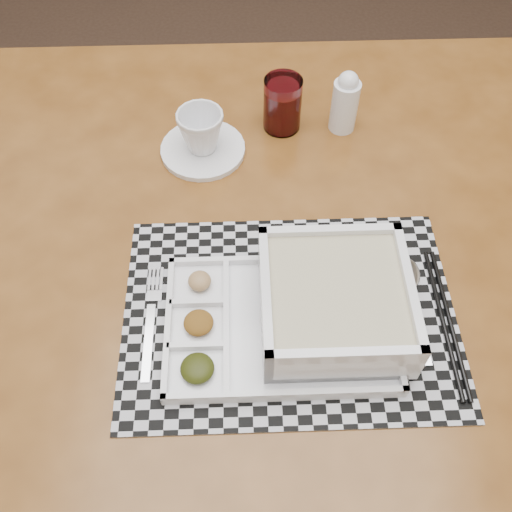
# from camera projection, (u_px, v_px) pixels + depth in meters

# --- Properties ---
(floor) EXTENTS (5.00, 5.00, 0.00)m
(floor) POSITION_uv_depth(u_px,v_px,m) (132.00, 188.00, 2.07)
(floor) COLOR #312118
(floor) RESTS_ON ground
(dining_table) EXTENTS (1.21, 1.21, 0.83)m
(dining_table) POSITION_uv_depth(u_px,v_px,m) (275.00, 284.00, 0.95)
(dining_table) COLOR #532D0F
(dining_table) RESTS_ON ground
(placemat) EXTENTS (0.51, 0.39, 0.00)m
(placemat) POSITION_uv_depth(u_px,v_px,m) (289.00, 313.00, 0.82)
(placemat) COLOR #B3B3BB
(placemat) RESTS_ON dining_table
(serving_tray) EXTENTS (0.35, 0.26, 0.09)m
(serving_tray) POSITION_uv_depth(u_px,v_px,m) (320.00, 308.00, 0.79)
(serving_tray) COLOR white
(serving_tray) RESTS_ON placemat
(fork) EXTENTS (0.04, 0.19, 0.00)m
(fork) POSITION_uv_depth(u_px,v_px,m) (152.00, 319.00, 0.81)
(fork) COLOR silver
(fork) RESTS_ON placemat
(spoon) EXTENTS (0.04, 0.18, 0.01)m
(spoon) POSITION_uv_depth(u_px,v_px,m) (410.00, 281.00, 0.85)
(spoon) COLOR silver
(spoon) RESTS_ON placemat
(chopsticks) EXTENTS (0.04, 0.24, 0.01)m
(chopsticks) POSITION_uv_depth(u_px,v_px,m) (446.00, 321.00, 0.81)
(chopsticks) COLOR black
(chopsticks) RESTS_ON placemat
(saucer) EXTENTS (0.15, 0.15, 0.01)m
(saucer) POSITION_uv_depth(u_px,v_px,m) (203.00, 149.00, 1.01)
(saucer) COLOR white
(saucer) RESTS_ON dining_table
(cup) EXTENTS (0.11, 0.11, 0.08)m
(cup) POSITION_uv_depth(u_px,v_px,m) (201.00, 131.00, 0.98)
(cup) COLOR white
(cup) RESTS_ON saucer
(juice_glass) EXTENTS (0.07, 0.07, 0.10)m
(juice_glass) POSITION_uv_depth(u_px,v_px,m) (282.00, 106.00, 1.02)
(juice_glass) COLOR white
(juice_glass) RESTS_ON dining_table
(creamer_bottle) EXTENTS (0.05, 0.05, 0.12)m
(creamer_bottle) POSITION_uv_depth(u_px,v_px,m) (345.00, 102.00, 1.01)
(creamer_bottle) COLOR white
(creamer_bottle) RESTS_ON dining_table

